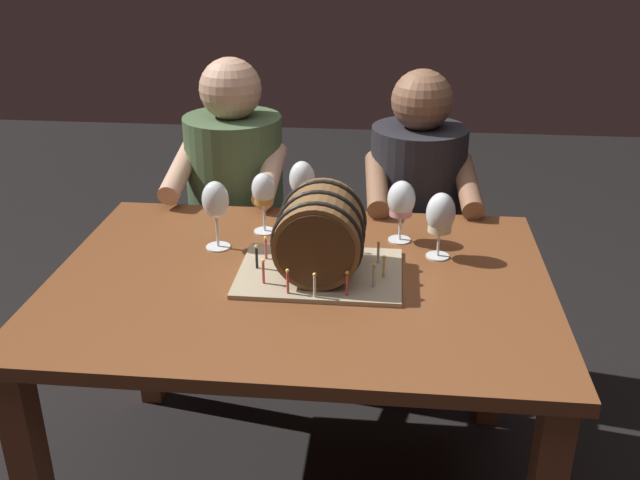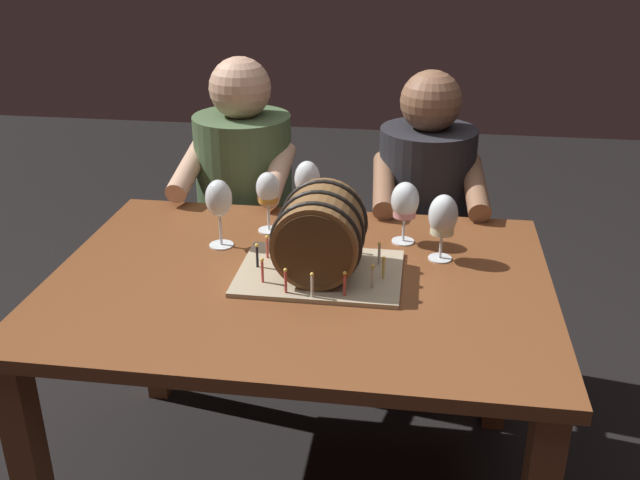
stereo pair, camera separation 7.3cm
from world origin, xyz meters
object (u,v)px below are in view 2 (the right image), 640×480
Objects in this scene: wine_glass_red at (307,182)px; person_seated_left at (246,231)px; wine_glass_amber at (268,191)px; wine_glass_rose at (405,203)px; wine_glass_empty at (219,200)px; dining_table at (300,312)px; wine_glass_white at (443,218)px; person_seated_right at (422,247)px; barrel_cake at (320,237)px.

wine_glass_red is 0.16× the size of person_seated_left.
wine_glass_amber is 0.14m from wine_glass_red.
wine_glass_rose is 0.52m from wine_glass_empty.
person_seated_left is (-0.28, 0.32, -0.32)m from wine_glass_red.
wine_glass_rose is 0.92× the size of wine_glass_empty.
wine_glass_empty is at bearing 147.76° from dining_table.
wine_glass_white is 0.63m from person_seated_right.
wine_glass_white is 0.16× the size of person_seated_left.
wine_glass_rose is 0.32m from wine_glass_red.
wine_glass_rose is (0.26, 0.26, 0.22)m from dining_table.
wine_glass_red is at bearing 104.18° from barrel_cake.
person_seated_left reaches higher than barrel_cake.
wine_glass_empty reaches higher than wine_glass_amber.
person_seated_right is (0.35, 0.32, -0.34)m from wine_glass_red.
wine_glass_empty is at bearing -136.93° from person_seated_right.
wine_glass_red is 0.17× the size of person_seated_right.
barrel_cake reaches higher than dining_table.
person_seated_right reaches higher than barrel_cake.
wine_glass_rose is at bearing -36.99° from person_seated_left.
barrel_cake is 0.82m from person_seated_left.
wine_glass_white is (0.50, -0.12, -0.01)m from wine_glass_amber.
barrel_cake is 2.15× the size of wine_glass_empty.
dining_table is 0.22m from barrel_cake.
dining_table is 0.43m from wine_glass_rose.
wine_glass_amber is at bearing -137.49° from wine_glass_red.
dining_table is 0.76m from person_seated_left.
wine_glass_amber is 0.17m from wine_glass_empty.
wine_glass_red reaches higher than wine_glass_white.
wine_glass_white is at bearing 24.51° from barrel_cake.
barrel_cake is 0.33m from wine_glass_amber.
person_seated_left is 0.63m from person_seated_right.
barrel_cake is 0.37× the size of person_seated_right.
wine_glass_red is (0.21, 0.22, -0.01)m from wine_glass_empty.
barrel_cake is 2.32× the size of wine_glass_amber.
wine_glass_empty is 0.61m from wine_glass_white.
barrel_cake is at bearing -75.82° from wine_glass_red.
wine_glass_rose is at bearing 49.40° from barrel_cake.
person_seated_right is (0.32, 0.69, -0.11)m from dining_table.
barrel_cake is 0.37m from wine_glass_red.
wine_glass_white is 0.16× the size of person_seated_right.
person_seated_left reaches higher than wine_glass_amber.
wine_glass_amber is 0.98× the size of wine_glass_white.
dining_table is 0.44m from wine_glass_red.
person_seated_right is at bearing 94.93° from wine_glass_white.
wine_glass_empty is 1.06× the size of wine_glass_white.
person_seated_right reaches higher than wine_glass_rose.
wine_glass_empty is 1.03× the size of wine_glass_red.
person_seated_left reaches higher than wine_glass_white.
person_seated_left is (-0.37, 0.67, -0.30)m from barrel_cake.
dining_table is at bearing -156.15° from wine_glass_white.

